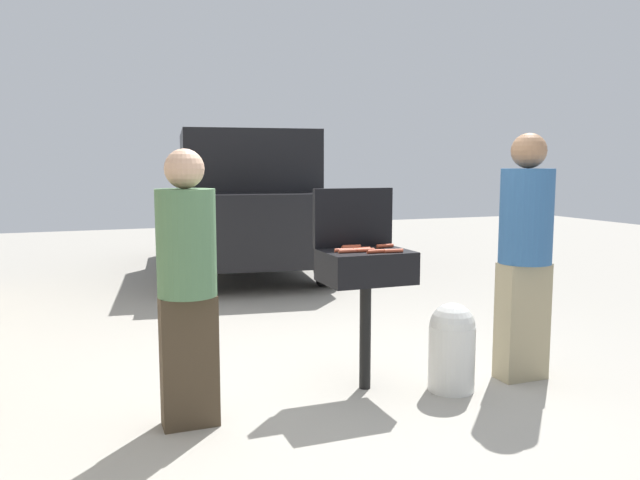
{
  "coord_description": "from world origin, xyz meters",
  "views": [
    {
      "loc": [
        -1.66,
        -3.91,
        1.56
      ],
      "look_at": [
        -0.01,
        0.44,
        1.0
      ],
      "focal_mm": 35.06,
      "sensor_mm": 36.0,
      "label": 1
    }
  ],
  "objects_px": {
    "hot_dog_6": "(385,246)",
    "hot_dog_9": "(362,249)",
    "hot_dog_0": "(394,251)",
    "hot_dog_3": "(376,251)",
    "parked_minivan": "(243,201)",
    "person_right": "(525,248)",
    "bbq_grill": "(366,272)",
    "hot_dog_4": "(362,250)",
    "hot_dog_1": "(365,250)",
    "hot_dog_5": "(348,251)",
    "hot_dog_7": "(350,247)",
    "person_left": "(187,278)",
    "hot_dog_2": "(344,250)",
    "hot_dog_8": "(352,247)",
    "propane_tank": "(452,345)"
  },
  "relations": [
    {
      "from": "hot_dog_5",
      "to": "hot_dog_4",
      "type": "bearing_deg",
      "value": 15.23
    },
    {
      "from": "hot_dog_1",
      "to": "hot_dog_5",
      "type": "relative_size",
      "value": 1.0
    },
    {
      "from": "bbq_grill",
      "to": "hot_dog_4",
      "type": "bearing_deg",
      "value": -147.71
    },
    {
      "from": "hot_dog_2",
      "to": "hot_dog_9",
      "type": "distance_m",
      "value": 0.14
    },
    {
      "from": "bbq_grill",
      "to": "person_left",
      "type": "xyz_separation_m",
      "value": [
        -1.25,
        -0.2,
        0.07
      ]
    },
    {
      "from": "hot_dog_5",
      "to": "propane_tank",
      "type": "relative_size",
      "value": 0.21
    },
    {
      "from": "hot_dog_3",
      "to": "hot_dog_8",
      "type": "height_order",
      "value": "same"
    },
    {
      "from": "hot_dog_4",
      "to": "hot_dog_9",
      "type": "relative_size",
      "value": 1.0
    },
    {
      "from": "hot_dog_7",
      "to": "person_left",
      "type": "height_order",
      "value": "person_left"
    },
    {
      "from": "hot_dog_5",
      "to": "person_left",
      "type": "relative_size",
      "value": 0.08
    },
    {
      "from": "hot_dog_0",
      "to": "person_left",
      "type": "height_order",
      "value": "person_left"
    },
    {
      "from": "hot_dog_6",
      "to": "hot_dog_9",
      "type": "height_order",
      "value": "same"
    },
    {
      "from": "hot_dog_3",
      "to": "hot_dog_0",
      "type": "bearing_deg",
      "value": -7.99
    },
    {
      "from": "bbq_grill",
      "to": "person_right",
      "type": "distance_m",
      "value": 1.19
    },
    {
      "from": "hot_dog_9",
      "to": "hot_dog_1",
      "type": "bearing_deg",
      "value": -94.2
    },
    {
      "from": "hot_dog_5",
      "to": "hot_dog_6",
      "type": "distance_m",
      "value": 0.38
    },
    {
      "from": "hot_dog_1",
      "to": "hot_dog_7",
      "type": "relative_size",
      "value": 1.0
    },
    {
      "from": "hot_dog_6",
      "to": "hot_dog_8",
      "type": "distance_m",
      "value": 0.24
    },
    {
      "from": "hot_dog_3",
      "to": "propane_tank",
      "type": "height_order",
      "value": "hot_dog_3"
    },
    {
      "from": "hot_dog_2",
      "to": "hot_dog_9",
      "type": "xyz_separation_m",
      "value": [
        0.14,
        0.02,
        0.0
      ]
    },
    {
      "from": "hot_dog_4",
      "to": "hot_dog_5",
      "type": "xyz_separation_m",
      "value": [
        -0.12,
        -0.03,
        0.0
      ]
    },
    {
      "from": "hot_dog_2",
      "to": "parked_minivan",
      "type": "relative_size",
      "value": 0.03
    },
    {
      "from": "bbq_grill",
      "to": "parked_minivan",
      "type": "xyz_separation_m",
      "value": [
        0.42,
        5.2,
        0.2
      ]
    },
    {
      "from": "hot_dog_5",
      "to": "person_left",
      "type": "bearing_deg",
      "value": -172.85
    },
    {
      "from": "hot_dog_5",
      "to": "hot_dog_9",
      "type": "distance_m",
      "value": 0.15
    },
    {
      "from": "hot_dog_6",
      "to": "person_right",
      "type": "distance_m",
      "value": 1.02
    },
    {
      "from": "hot_dog_8",
      "to": "parked_minivan",
      "type": "distance_m",
      "value": 5.09
    },
    {
      "from": "hot_dog_2",
      "to": "hot_dog_7",
      "type": "height_order",
      "value": "same"
    },
    {
      "from": "hot_dog_4",
      "to": "hot_dog_8",
      "type": "distance_m",
      "value": 0.16
    },
    {
      "from": "hot_dog_6",
      "to": "hot_dog_7",
      "type": "distance_m",
      "value": 0.26
    },
    {
      "from": "bbq_grill",
      "to": "hot_dog_1",
      "type": "distance_m",
      "value": 0.18
    },
    {
      "from": "hot_dog_5",
      "to": "hot_dog_7",
      "type": "distance_m",
      "value": 0.18
    },
    {
      "from": "person_left",
      "to": "hot_dog_4",
      "type": "bearing_deg",
      "value": 22.82
    },
    {
      "from": "hot_dog_6",
      "to": "hot_dog_9",
      "type": "xyz_separation_m",
      "value": [
        -0.22,
        -0.08,
        0.0
      ]
    },
    {
      "from": "person_right",
      "to": "bbq_grill",
      "type": "bearing_deg",
      "value": -9.77
    },
    {
      "from": "hot_dog_0",
      "to": "hot_dog_6",
      "type": "height_order",
      "value": "same"
    },
    {
      "from": "hot_dog_6",
      "to": "hot_dog_1",
      "type": "bearing_deg",
      "value": -145.2
    },
    {
      "from": "hot_dog_1",
      "to": "hot_dog_3",
      "type": "xyz_separation_m",
      "value": [
        0.04,
        -0.08,
        0.0
      ]
    },
    {
      "from": "hot_dog_3",
      "to": "hot_dog_6",
      "type": "xyz_separation_m",
      "value": [
        0.18,
        0.23,
        0.0
      ]
    },
    {
      "from": "hot_dog_3",
      "to": "parked_minivan",
      "type": "relative_size",
      "value": 0.03
    },
    {
      "from": "hot_dog_3",
      "to": "hot_dog_9",
      "type": "height_order",
      "value": "same"
    },
    {
      "from": "hot_dog_2",
      "to": "hot_dog_1",
      "type": "bearing_deg",
      "value": -23.0
    },
    {
      "from": "hot_dog_9",
      "to": "person_right",
      "type": "relative_size",
      "value": 0.07
    },
    {
      "from": "hot_dog_5",
      "to": "hot_dog_9",
      "type": "xyz_separation_m",
      "value": [
        0.13,
        0.07,
        0.0
      ]
    },
    {
      "from": "person_left",
      "to": "parked_minivan",
      "type": "height_order",
      "value": "parked_minivan"
    },
    {
      "from": "person_left",
      "to": "hot_dog_5",
      "type": "bearing_deg",
      "value": 22.03
    },
    {
      "from": "bbq_grill",
      "to": "parked_minivan",
      "type": "distance_m",
      "value": 5.22
    },
    {
      "from": "hot_dog_0",
      "to": "hot_dog_9",
      "type": "relative_size",
      "value": 1.0
    },
    {
      "from": "bbq_grill",
      "to": "hot_dog_6",
      "type": "relative_size",
      "value": 7.51
    },
    {
      "from": "hot_dog_0",
      "to": "hot_dog_8",
      "type": "relative_size",
      "value": 1.0
    }
  ]
}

